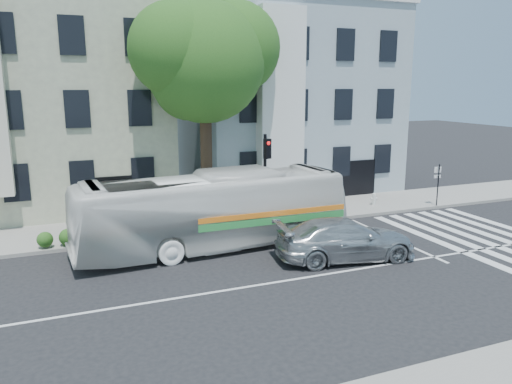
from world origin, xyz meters
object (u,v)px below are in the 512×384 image
sedan (346,239)px  fire_hydrant (374,199)px  bus (214,211)px  traffic_signal (266,169)px

sedan → fire_hydrant: bearing=-33.4°
bus → traffic_signal: 3.63m
bus → fire_hydrant: size_ratio=16.87×
fire_hydrant → traffic_signal: bearing=-167.3°
bus → sedan: 5.28m
bus → traffic_signal: size_ratio=2.57×
traffic_signal → fire_hydrant: (7.00, 1.58, -2.31)m
traffic_signal → fire_hydrant: size_ratio=6.57×
bus → fire_hydrant: bus is taller
bus → traffic_signal: (2.97, 1.68, 1.25)m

